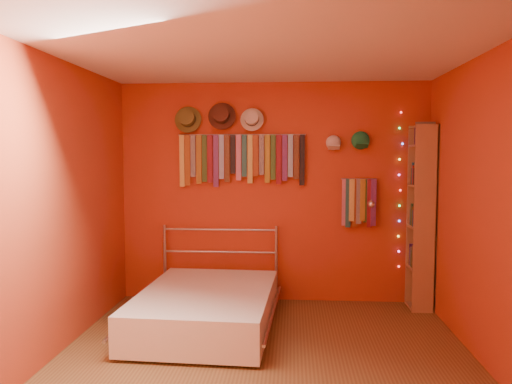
% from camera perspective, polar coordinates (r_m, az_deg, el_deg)
% --- Properties ---
extents(ground, '(3.50, 3.50, 0.00)m').
position_cam_1_polar(ground, '(4.30, 0.94, -18.81)').
color(ground, brown).
rests_on(ground, ground).
extents(back_wall, '(3.50, 0.02, 2.50)m').
position_cam_1_polar(back_wall, '(5.72, 1.94, -0.06)').
color(back_wall, '#A13D1A').
rests_on(back_wall, ground).
extents(right_wall, '(0.02, 3.50, 2.50)m').
position_cam_1_polar(right_wall, '(4.26, 25.22, -2.01)').
color(right_wall, '#A13D1A').
rests_on(right_wall, ground).
extents(left_wall, '(0.02, 3.50, 2.50)m').
position_cam_1_polar(left_wall, '(4.43, -22.26, -1.68)').
color(left_wall, '#A13D1A').
rests_on(left_wall, ground).
extents(ceiling, '(3.50, 3.50, 0.02)m').
position_cam_1_polar(ceiling, '(4.03, 0.99, 15.92)').
color(ceiling, white).
rests_on(ceiling, back_wall).
extents(tie_rack, '(1.45, 0.03, 0.60)m').
position_cam_1_polar(tie_rack, '(5.66, -1.77, 4.04)').
color(tie_rack, '#A5A5AA').
rests_on(tie_rack, back_wall).
extents(small_tie_rack, '(0.40, 0.03, 0.55)m').
position_cam_1_polar(small_tie_rack, '(5.70, 11.67, -1.03)').
color(small_tie_rack, '#A5A5AA').
rests_on(small_tie_rack, back_wall).
extents(fedora_olive, '(0.30, 0.17, 0.30)m').
position_cam_1_polar(fedora_olive, '(5.74, -7.86, 8.31)').
color(fedora_olive, brown).
rests_on(fedora_olive, back_wall).
extents(fedora_brown, '(0.31, 0.17, 0.31)m').
position_cam_1_polar(fedora_brown, '(5.67, -3.97, 8.76)').
color(fedora_brown, '#462319').
rests_on(fedora_brown, back_wall).
extents(fedora_white, '(0.26, 0.14, 0.26)m').
position_cam_1_polar(fedora_white, '(5.64, -0.49, 8.38)').
color(fedora_white, beige).
rests_on(fedora_white, back_wall).
extents(cap_white, '(0.17, 0.22, 0.17)m').
position_cam_1_polar(cap_white, '(5.66, 8.83, 5.57)').
color(cap_white, silver).
rests_on(cap_white, back_wall).
extents(cap_green, '(0.19, 0.24, 0.19)m').
position_cam_1_polar(cap_green, '(5.69, 11.86, 5.78)').
color(cap_green, '#1C7E44').
rests_on(cap_green, back_wall).
extents(fairy_lights, '(0.06, 0.02, 1.75)m').
position_cam_1_polar(fairy_lights, '(5.80, 16.10, 0.19)').
color(fairy_lights, '#FF3333').
rests_on(fairy_lights, back_wall).
extents(reading_lamp, '(0.07, 0.32, 0.09)m').
position_cam_1_polar(reading_lamp, '(5.55, 12.99, -1.35)').
color(reading_lamp, '#A5A5AA').
rests_on(reading_lamp, back_wall).
extents(bookshelf, '(0.25, 0.34, 2.00)m').
position_cam_1_polar(bookshelf, '(5.70, 18.75, -2.65)').
color(bookshelf, '#AC744D').
rests_on(bookshelf, ground).
extents(bed, '(1.40, 1.84, 0.88)m').
position_cam_1_polar(bed, '(4.97, -5.67, -13.02)').
color(bed, '#A5A5AA').
rests_on(bed, ground).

